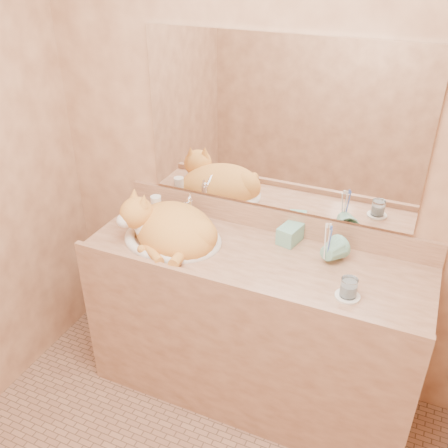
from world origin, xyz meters
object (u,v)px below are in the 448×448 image
at_px(toothbrush_cup, 326,255).
at_px(vanity_counter, 251,327).
at_px(soap_dispenser, 284,230).
at_px(sink_basin, 172,227).
at_px(cat, 169,226).
at_px(water_glass, 349,287).

bearing_deg(toothbrush_cup, vanity_counter, -167.39).
bearing_deg(soap_dispenser, vanity_counter, -112.86).
xyz_separation_m(vanity_counter, soap_dispenser, (0.10, 0.13, 0.52)).
distance_m(soap_dispenser, toothbrush_cup, 0.23).
height_order(sink_basin, cat, cat).
bearing_deg(water_glass, cat, 174.18).
bearing_deg(toothbrush_cup, cat, -172.34).
xyz_separation_m(cat, water_glass, (0.88, -0.09, -0.03)).
bearing_deg(water_glass, sink_basin, 173.50).
relative_size(vanity_counter, water_glass, 19.78).
bearing_deg(toothbrush_cup, sink_basin, -172.93).
bearing_deg(water_glass, soap_dispenser, 144.95).
bearing_deg(sink_basin, toothbrush_cup, 19.89).
height_order(cat, toothbrush_cup, cat).
bearing_deg(soap_dispenser, toothbrush_cup, -3.25).
distance_m(vanity_counter, toothbrush_cup, 0.58).
height_order(vanity_counter, cat, cat).
relative_size(sink_basin, water_glass, 5.94).
bearing_deg(vanity_counter, toothbrush_cup, 12.61).
bearing_deg(cat, soap_dispenser, 41.31).
bearing_deg(cat, vanity_counter, 27.94).
relative_size(sink_basin, soap_dispenser, 2.51).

